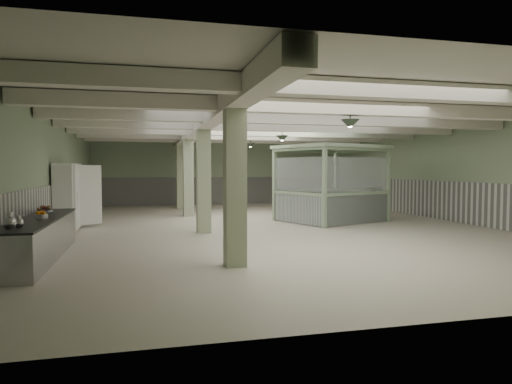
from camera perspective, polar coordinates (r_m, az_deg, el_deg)
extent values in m
plane|color=beige|center=(15.80, 2.05, -4.28)|extent=(20.00, 20.00, 0.00)
cube|color=beige|center=(15.75, 2.08, 8.82)|extent=(14.00, 20.00, 0.02)
cube|color=#94AB88|center=(25.44, -4.12, 2.54)|extent=(14.00, 0.02, 3.60)
cube|color=#94AB88|center=(6.65, 26.39, 0.96)|extent=(14.00, 0.02, 3.60)
cube|color=#94AB88|center=(15.32, -24.03, 1.99)|extent=(0.02, 20.00, 3.60)
cube|color=#94AB88|center=(18.83, 23.03, 2.15)|extent=(0.02, 20.00, 3.60)
cube|color=silver|center=(15.36, -23.86, -1.93)|extent=(0.05, 19.90, 1.50)
cube|color=silver|center=(18.86, 22.90, -1.04)|extent=(0.05, 19.90, 1.50)
cube|color=silver|center=(25.44, -4.10, 0.17)|extent=(13.90, 0.05, 1.50)
cube|color=silver|center=(15.24, -7.09, 8.17)|extent=(0.45, 19.90, 0.40)
cube|color=silver|center=(8.82, 15.86, 12.15)|extent=(13.90, 0.35, 0.32)
cube|color=silver|center=(11.04, 9.32, 10.35)|extent=(13.90, 0.35, 0.32)
cube|color=silver|center=(13.36, 5.05, 9.09)|extent=(13.90, 0.35, 0.32)
cube|color=silver|center=(15.74, 2.08, 8.17)|extent=(13.90, 0.35, 0.32)
cube|color=silver|center=(18.14, -0.11, 7.49)|extent=(13.90, 0.35, 0.32)
cube|color=silver|center=(20.57, -1.77, 6.95)|extent=(13.90, 0.35, 0.32)
cube|color=silver|center=(23.02, -3.08, 6.53)|extent=(13.90, 0.35, 0.32)
cube|color=#A8B692|center=(9.25, -2.66, 1.75)|extent=(0.42, 0.42, 3.60)
cube|color=#A8B692|center=(14.19, -6.58, 2.17)|extent=(0.42, 0.42, 3.60)
cube|color=#A8B692|center=(19.16, -8.47, 2.37)|extent=(0.42, 0.42, 3.60)
cube|color=#A8B692|center=(23.14, -9.40, 2.46)|extent=(0.42, 0.42, 3.60)
cone|color=#2A3729|center=(11.20, 11.68, 8.31)|extent=(0.44, 0.44, 0.22)
cone|color=#2A3729|center=(16.33, 3.29, 6.68)|extent=(0.44, 0.44, 0.22)
cone|color=#2A3729|center=(21.15, -0.72, 5.84)|extent=(0.44, 0.44, 0.22)
cube|color=#ADADB1|center=(11.09, -25.50, -5.39)|extent=(0.81, 4.82, 0.88)
cube|color=black|center=(11.03, -25.55, -3.07)|extent=(0.85, 4.86, 0.04)
cylinder|color=#B2B2B7|center=(10.93, -25.26, -2.82)|extent=(0.32, 0.32, 0.10)
cube|color=white|center=(15.76, -22.41, -0.69)|extent=(0.57, 2.29, 2.10)
cube|color=white|center=(15.20, -21.53, -0.80)|extent=(0.06, 0.86, 2.00)
cube|color=white|center=(16.32, -20.57, -0.53)|extent=(0.75, 0.52, 2.00)
cube|color=silver|center=(15.19, -21.38, -0.80)|extent=(0.02, 0.05, 0.30)
cube|color=silver|center=(16.23, -20.89, -0.56)|extent=(0.02, 0.05, 0.30)
cube|color=#98B490|center=(15.31, 8.57, 0.58)|extent=(0.16, 0.16, 2.73)
cube|color=#98B490|center=(17.38, 2.32, 0.90)|extent=(0.16, 0.16, 2.73)
cube|color=#98B490|center=(17.74, 16.21, 0.82)|extent=(0.16, 0.16, 2.73)
cube|color=#98B490|center=(19.55, 9.94, 1.09)|extent=(0.16, 0.16, 2.73)
cube|color=#98B490|center=(17.44, 9.38, 5.55)|extent=(4.37, 4.06, 0.12)
cube|color=silver|center=(16.54, 12.64, -2.10)|extent=(2.88, 1.18, 1.05)
cube|color=silver|center=(16.48, 12.69, 2.16)|extent=(2.88, 1.18, 1.22)
cube|color=silver|center=(18.47, 6.34, -1.52)|extent=(2.88, 1.18, 1.05)
cube|color=silver|center=(18.41, 6.36, 2.29)|extent=(2.88, 1.18, 1.22)
cube|color=silver|center=(16.37, 5.23, -2.10)|extent=(0.98, 2.37, 1.05)
cube|color=silver|center=(16.31, 5.25, 2.21)|extent=(0.98, 2.37, 1.22)
cube|color=silver|center=(18.66, 12.89, -1.53)|extent=(0.98, 2.37, 1.05)
cube|color=silver|center=(18.61, 12.94, 2.24)|extent=(0.98, 2.37, 1.22)
cube|color=#5C5F4F|center=(18.43, 14.50, -1.34)|extent=(0.44, 0.61, 1.27)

